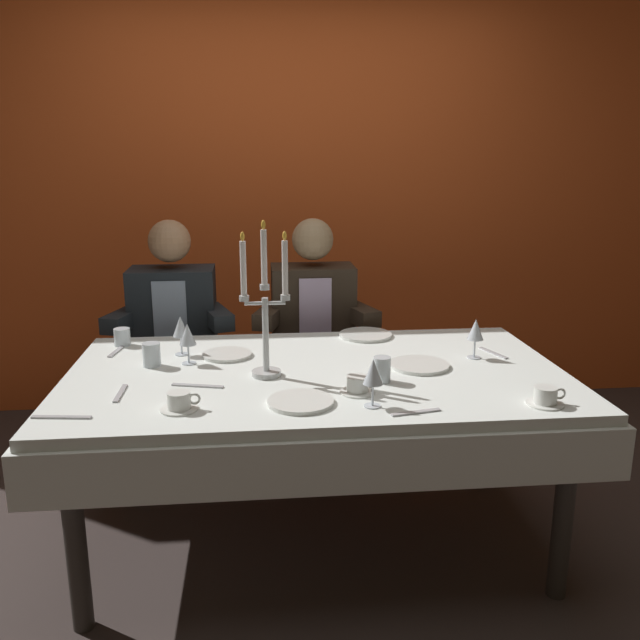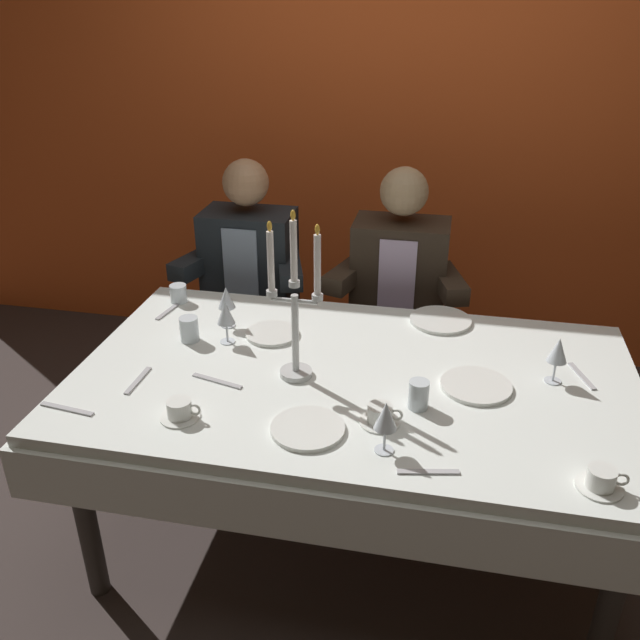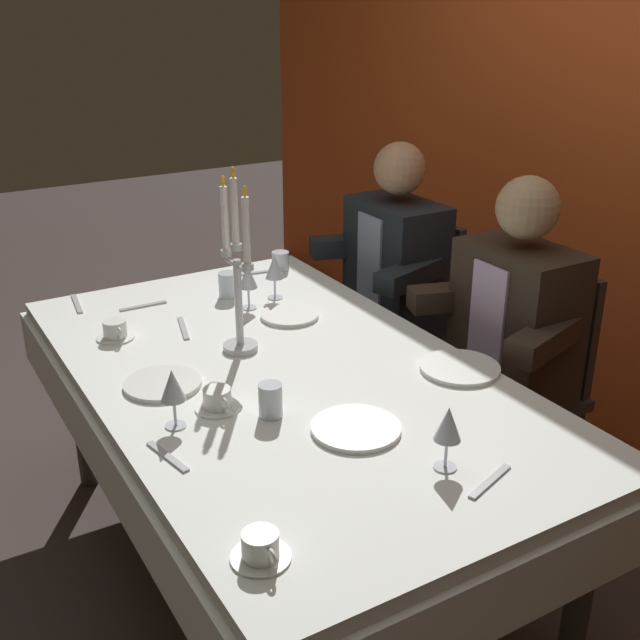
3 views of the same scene
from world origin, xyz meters
TOP-DOWN VIEW (x-y plane):
  - ground_plane at (0.00, 0.00)m, footprint 12.00×12.00m
  - back_wall at (0.00, 1.66)m, footprint 6.00×0.12m
  - dining_table at (0.00, 0.00)m, footprint 1.94×1.14m
  - candelabra at (-0.19, -0.05)m, footprint 0.19×0.11m
  - dinner_plate_0 at (-0.35, 0.22)m, footprint 0.20×0.20m
  - dinner_plate_1 at (0.27, 0.46)m, footprint 0.24×0.24m
  - dinner_plate_2 at (0.41, 0.00)m, footprint 0.23×0.23m
  - dinner_plate_3 at (-0.09, -0.34)m, footprint 0.22×0.22m
  - wine_glass_0 at (-0.54, 0.26)m, footprint 0.07×0.07m
  - wine_glass_1 at (0.66, 0.09)m, footprint 0.07×0.07m
  - wine_glass_2 at (0.15, -0.39)m, footprint 0.07×0.07m
  - wine_glass_3 at (-0.50, 0.13)m, footprint 0.07×0.07m
  - water_tumbler_0 at (-0.64, 0.12)m, footprint 0.07×0.07m
  - water_tumbler_1 at (-0.81, 0.42)m, footprint 0.07×0.07m
  - water_tumbler_2 at (0.23, -0.15)m, footprint 0.06×0.06m
  - coffee_cup_0 at (0.12, -0.26)m, footprint 0.13×0.12m
  - coffee_cup_1 at (0.72, -0.43)m, footprint 0.13×0.12m
  - coffee_cup_2 at (-0.48, -0.36)m, footprint 0.13×0.12m
  - fork_0 at (0.76, 0.14)m, footprint 0.07×0.17m
  - spoon_1 at (-0.70, -0.19)m, footprint 0.02×0.17m
  - spoon_2 at (-0.81, 0.33)m, footprint 0.05×0.17m
  - knife_3 at (-0.85, -0.39)m, footprint 0.19×0.04m
  - knife_4 at (-0.44, -0.14)m, footprint 0.19×0.07m
  - spoon_5 at (0.28, -0.46)m, footprint 0.17×0.05m
  - seated_diner_0 at (-0.64, 0.89)m, footprint 0.63×0.48m
  - seated_diner_1 at (0.07, 0.89)m, footprint 0.63×0.48m

SIDE VIEW (x-z plane):
  - ground_plane at x=0.00m, z-range 0.00..0.00m
  - dining_table at x=0.00m, z-range 0.25..0.99m
  - seated_diner_0 at x=-0.64m, z-range 0.12..1.36m
  - seated_diner_1 at x=0.07m, z-range 0.12..1.36m
  - fork_0 at x=0.76m, z-range 0.74..0.75m
  - spoon_1 at x=-0.70m, z-range 0.74..0.75m
  - spoon_2 at x=-0.81m, z-range 0.74..0.75m
  - knife_3 at x=-0.85m, z-range 0.74..0.75m
  - knife_4 at x=-0.44m, z-range 0.74..0.75m
  - spoon_5 at x=0.28m, z-range 0.74..0.75m
  - dinner_plate_0 at x=-0.35m, z-range 0.74..0.75m
  - dinner_plate_1 at x=0.27m, z-range 0.74..0.75m
  - dinner_plate_2 at x=0.41m, z-range 0.74..0.75m
  - dinner_plate_3 at x=-0.09m, z-range 0.74..0.75m
  - coffee_cup_0 at x=0.12m, z-range 0.74..0.80m
  - coffee_cup_1 at x=0.72m, z-range 0.74..0.80m
  - coffee_cup_2 at x=-0.48m, z-range 0.74..0.80m
  - water_tumbler_1 at x=-0.81m, z-range 0.74..0.82m
  - water_tumbler_2 at x=0.23m, z-range 0.74..0.83m
  - water_tumbler_0 at x=-0.64m, z-range 0.74..0.83m
  - wine_glass_1 at x=0.66m, z-range 0.77..0.94m
  - wine_glass_2 at x=0.15m, z-range 0.77..0.94m
  - wine_glass_0 at x=-0.54m, z-range 0.77..0.94m
  - wine_glass_3 at x=-0.50m, z-range 0.77..0.94m
  - candelabra at x=-0.19m, z-range 0.69..1.27m
  - back_wall at x=0.00m, z-range 0.00..2.70m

